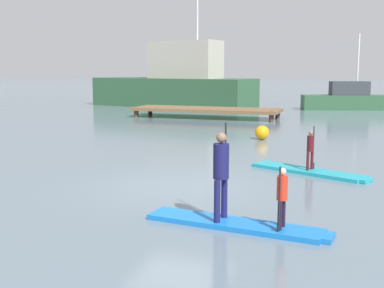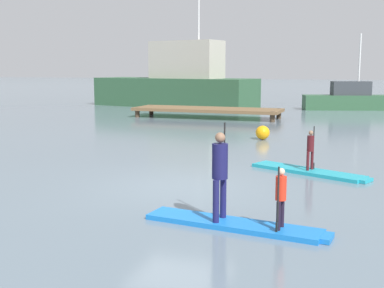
% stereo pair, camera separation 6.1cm
% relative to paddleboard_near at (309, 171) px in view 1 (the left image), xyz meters
% --- Properties ---
extents(ground_plane, '(240.00, 240.00, 0.00)m').
position_rel_paddleboard_near_xyz_m(ground_plane, '(-2.96, -2.78, -0.05)').
color(ground_plane, slate).
extents(paddleboard_near, '(3.54, 2.05, 0.10)m').
position_rel_paddleboard_near_xyz_m(paddleboard_near, '(0.00, 0.00, 0.00)').
color(paddleboard_near, '#1E9EB2').
rests_on(paddleboard_near, ground).
extents(paddler_child_solo, '(0.27, 0.38, 1.26)m').
position_rel_paddleboard_near_xyz_m(paddler_child_solo, '(0.01, 0.01, 0.70)').
color(paddler_child_solo, '#4C1419').
rests_on(paddler_child_solo, paddleboard_near).
extents(paddleboard_far, '(3.67, 1.08, 0.10)m').
position_rel_paddleboard_near_xyz_m(paddleboard_far, '(-0.77, -5.54, 0.00)').
color(paddleboard_far, blue).
rests_on(paddleboard_far, ground).
extents(paddler_adult, '(0.34, 0.53, 1.88)m').
position_rel_paddleboard_near_xyz_m(paddler_adult, '(-1.10, -5.49, 1.04)').
color(paddler_adult, '#19194C').
rests_on(paddler_adult, paddleboard_far).
extents(paddler_child_front, '(0.22, 0.40, 1.19)m').
position_rel_paddleboard_near_xyz_m(paddler_child_front, '(0.10, -5.65, 0.69)').
color(paddler_child_front, black).
rests_on(paddler_child_front, paddleboard_far).
extents(fishing_boat_white_large, '(13.60, 6.38, 13.09)m').
position_rel_paddleboard_near_xyz_m(fishing_boat_white_large, '(-12.60, 21.90, 1.71)').
color(fishing_boat_white_large, '#2D5638').
rests_on(fishing_boat_white_large, ground).
extents(fishing_boat_green_midground, '(7.42, 3.66, 5.43)m').
position_rel_paddleboard_near_xyz_m(fishing_boat_green_midground, '(0.48, 23.56, 0.70)').
color(fishing_boat_green_midground, '#2D5638').
rests_on(fishing_boat_green_midground, ground).
extents(floating_dock, '(8.98, 2.70, 0.60)m').
position_rel_paddleboard_near_xyz_m(floating_dock, '(-7.74, 14.43, 0.45)').
color(floating_dock, brown).
rests_on(floating_dock, ground).
extents(mooring_buoy_near, '(0.60, 0.60, 0.60)m').
position_rel_paddleboard_near_xyz_m(mooring_buoy_near, '(-2.67, 6.34, 0.25)').
color(mooring_buoy_near, orange).
rests_on(mooring_buoy_near, ground).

